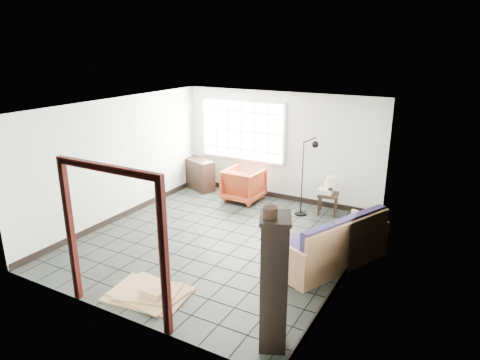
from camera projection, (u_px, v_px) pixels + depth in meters
The scene contains 15 objects.
ground at pixel (220, 240), 8.32m from camera, with size 5.50×5.50×0.00m, color black.
room_shell at pixel (220, 156), 7.83m from camera, with size 5.02×5.52×2.61m.
window_panel at pixel (242, 131), 10.54m from camera, with size 2.32×0.08×1.52m.
doorway_trim at pixel (112, 224), 5.65m from camera, with size 1.80×0.08×2.20m.
futon_sofa at pixel (334, 247), 7.29m from camera, with size 1.58×2.26×0.94m.
armchair at pixel (244, 183), 10.32m from camera, with size 0.85×0.80×0.87m, color #9C4216.
side_table at pixel (328, 197), 9.49m from camera, with size 0.52×0.52×0.48m.
table_lamp at pixel (331, 182), 9.29m from camera, with size 0.35×0.35×0.42m.
projector at pixel (325, 191), 9.44m from camera, with size 0.33×0.27×0.11m.
floor_lamp at pixel (308, 175), 9.21m from camera, with size 0.52×0.32×1.79m.
console_shelf at pixel (198, 174), 11.19m from camera, with size 1.08×0.75×0.78m.
tall_shelf at pixel (274, 282), 5.19m from camera, with size 0.53×0.59×1.76m.
pot at pixel (270, 213), 4.86m from camera, with size 0.21×0.21×0.13m.
open_box at pixel (282, 253), 7.43m from camera, with size 0.91×0.61×0.47m.
cardboard_pile at pixel (149, 293), 6.49m from camera, with size 1.30×0.99×0.17m.
Camera 1 is at (4.00, -6.42, 3.66)m, focal length 32.00 mm.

